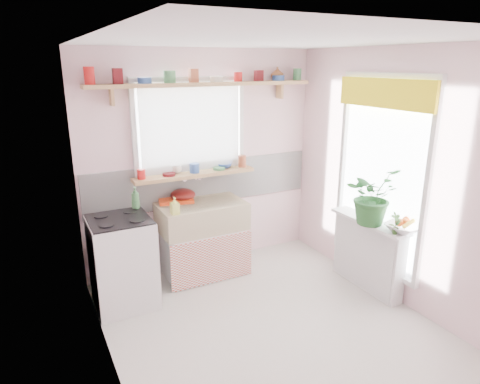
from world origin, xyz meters
TOP-DOWN VIEW (x-y plane):
  - room at (0.66, 0.86)m, footprint 3.20×3.20m
  - sink_unit at (-0.15, 1.29)m, footprint 0.95×0.65m
  - cooker at (-1.10, 1.05)m, footprint 0.58×0.58m
  - radiator_ledge at (1.30, 0.20)m, footprint 0.22×0.95m
  - windowsill at (-0.15, 1.48)m, footprint 1.40×0.22m
  - pine_shelf at (0.00, 1.47)m, footprint 2.52×0.24m
  - shelf_crockery at (-0.02, 1.47)m, footprint 2.47×0.11m
  - sill_crockery at (-0.15, 1.48)m, footprint 1.35×0.11m
  - dish_tray at (-0.38, 1.50)m, footprint 0.43×0.36m
  - colander at (-0.29, 1.50)m, footprint 0.37×0.37m
  - jade_plant at (1.21, 0.13)m, footprint 0.62×0.57m
  - fruit_bowl at (1.33, -0.20)m, footprint 0.39×0.39m
  - herb_pot at (1.21, -0.20)m, footprint 0.12×0.08m
  - soap_bottle_sink at (-0.53, 1.10)m, footprint 0.08×0.09m
  - sill_cup at (-0.34, 1.54)m, footprint 0.12×0.12m
  - sill_bowl at (0.25, 1.54)m, footprint 0.19×0.19m
  - shelf_vase at (0.94, 1.53)m, footprint 0.15×0.15m
  - cooker_bottle at (-0.88, 1.27)m, footprint 0.09×0.09m
  - fruit at (1.34, -0.19)m, footprint 0.20×0.14m

SIDE VIEW (x-z plane):
  - radiator_ledge at x=1.30m, z-range 0.01..0.78m
  - sink_unit at x=-0.15m, z-range -0.13..0.99m
  - cooker at x=-1.10m, z-range 0.00..0.92m
  - fruit_bowl at x=1.33m, z-range 0.78..0.86m
  - dish_tray at x=-0.38m, z-range 0.85..0.89m
  - fruit at x=1.34m, z-range 0.83..0.93m
  - herb_pot at x=1.21m, z-range 0.78..0.99m
  - colander at x=-0.29m, z-range 0.85..0.98m
  - soap_bottle_sink at x=-0.53m, z-range 0.85..1.03m
  - cooker_bottle at x=-0.88m, z-range 0.92..1.14m
  - jade_plant at x=1.21m, z-range 0.77..1.37m
  - windowsill at x=-0.15m, z-range 1.12..1.16m
  - sill_bowl at x=0.25m, z-range 1.16..1.21m
  - sill_cup at x=-0.34m, z-range 1.16..1.25m
  - sill_crockery at x=-0.15m, z-range 1.16..1.28m
  - room at x=0.66m, z-range -0.23..2.97m
  - pine_shelf at x=0.00m, z-range 2.10..2.14m
  - shelf_crockery at x=-0.02m, z-range 2.13..2.25m
  - shelf_vase at x=0.94m, z-range 2.14..2.29m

